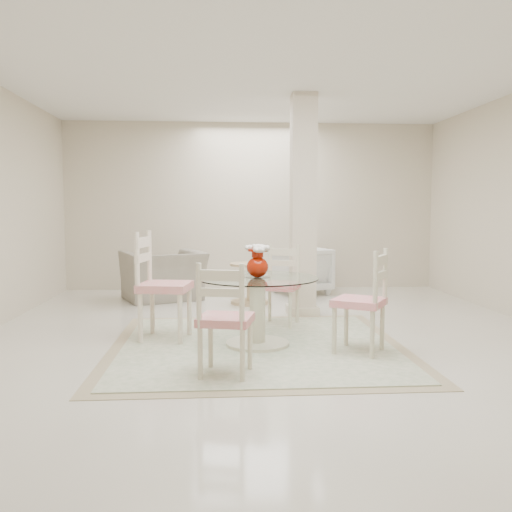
{
  "coord_description": "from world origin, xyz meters",
  "views": [
    {
      "loc": [
        -0.54,
        -5.35,
        1.31
      ],
      "look_at": [
        -0.18,
        -0.09,
        0.85
      ],
      "focal_mm": 38.0,
      "sensor_mm": 36.0,
      "label": 1
    }
  ],
  "objects": [
    {
      "name": "room_shell",
      "position": [
        0.0,
        0.0,
        1.86
      ],
      "size": [
        6.02,
        7.02,
        2.71
      ],
      "color": "beige",
      "rests_on": "ground"
    },
    {
      "name": "dining_chair_east",
      "position": [
        0.78,
        -0.64,
        0.55
      ],
      "size": [
        0.58,
        0.58,
        1.05
      ],
      "rotation": [
        0.0,
        0.0,
        -2.12
      ],
      "color": "beige",
      "rests_on": "ground"
    },
    {
      "name": "recliner_taupe",
      "position": [
        -1.34,
        2.46,
        0.35
      ],
      "size": [
        1.36,
        1.29,
        0.7
      ],
      "primitive_type": "imported",
      "rotation": [
        0.0,
        0.0,
        3.54
      ],
      "color": "gray",
      "rests_on": "ground"
    },
    {
      "name": "dining_chair_north",
      "position": [
        0.16,
        0.67,
        0.52
      ],
      "size": [
        0.52,
        0.52,
        1.0
      ],
      "rotation": [
        0.0,
        0.0,
        -0.38
      ],
      "color": "beige",
      "rests_on": "ground"
    },
    {
      "name": "column",
      "position": [
        0.5,
        1.3,
        1.35
      ],
      "size": [
        0.3,
        0.3,
        2.7
      ],
      "primitive_type": "cube",
      "color": "beige",
      "rests_on": "ground"
    },
    {
      "name": "red_vase",
      "position": [
        -0.18,
        -0.29,
        0.83
      ],
      "size": [
        0.24,
        0.23,
        0.31
      ],
      "color": "#9E1704",
      "rests_on": "dining_table"
    },
    {
      "name": "side_table",
      "position": [
        -0.12,
        2.06,
        0.26
      ],
      "size": [
        0.54,
        0.54,
        0.56
      ],
      "color": "tan",
      "rests_on": "ground"
    },
    {
      "name": "ground",
      "position": [
        0.0,
        0.0,
        0.0
      ],
      "size": [
        7.0,
        7.0,
        0.0
      ],
      "primitive_type": "plane",
      "color": "silver",
      "rests_on": "ground"
    },
    {
      "name": "dining_chair_west",
      "position": [
        -1.15,
        0.04,
        0.63
      ],
      "size": [
        0.56,
        0.56,
        1.2
      ],
      "rotation": [
        0.0,
        0.0,
        1.4
      ],
      "color": "#F5E5C9",
      "rests_on": "ground"
    },
    {
      "name": "dining_chair_south",
      "position": [
        -0.51,
        -1.25,
        0.53
      ],
      "size": [
        0.48,
        0.48,
        1.0
      ],
      "rotation": [
        0.0,
        0.0,
        2.91
      ],
      "color": "beige",
      "rests_on": "ground"
    },
    {
      "name": "area_rug",
      "position": [
        -0.18,
        -0.29,
        0.01
      ],
      "size": [
        2.78,
        2.78,
        0.02
      ],
      "color": "tan",
      "rests_on": "ground"
    },
    {
      "name": "dining_table",
      "position": [
        -0.18,
        -0.29,
        0.34
      ],
      "size": [
        1.15,
        1.15,
        0.66
      ],
      "rotation": [
        0.0,
        0.0,
        -0.34
      ],
      "color": "beige",
      "rests_on": "ground"
    },
    {
      "name": "armchair_white",
      "position": [
        0.72,
        2.91,
        0.36
      ],
      "size": [
        0.99,
        1.0,
        0.72
      ],
      "primitive_type": "imported",
      "rotation": [
        0.0,
        0.0,
        3.48
      ],
      "color": "silver",
      "rests_on": "ground"
    }
  ]
}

